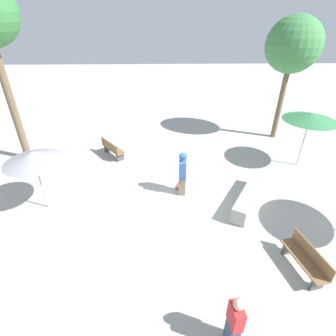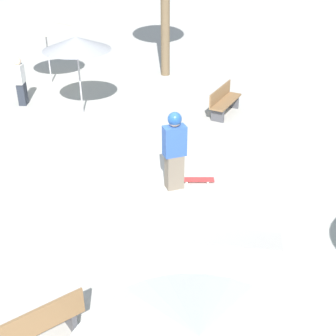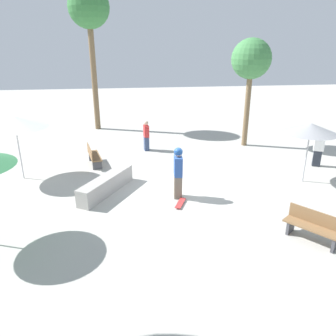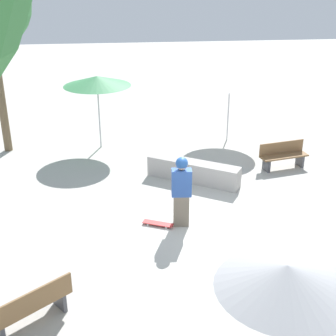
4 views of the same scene
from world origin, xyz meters
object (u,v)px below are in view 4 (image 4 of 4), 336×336
(concrete_ledge, at_px, (193,171))
(shade_umbrella_green, at_px, (97,81))
(skater_main, at_px, (181,189))
(bench_far, at_px, (31,307))
(skateboard, at_px, (158,223))
(bench_near, at_px, (283,155))
(shade_umbrella_grey, at_px, (286,277))
(shade_umbrella_white, at_px, (230,78))

(concrete_ledge, height_order, shade_umbrella_green, shade_umbrella_green)
(skater_main, height_order, shade_umbrella_green, shade_umbrella_green)
(skater_main, height_order, concrete_ledge, skater_main)
(concrete_ledge, bearing_deg, bench_far, 55.97)
(skateboard, xyz_separation_m, bench_near, (-4.39, -3.24, 0.37))
(shade_umbrella_green, bearing_deg, skater_main, 110.49)
(bench_near, xyz_separation_m, shade_umbrella_grey, (3.05, 8.45, 1.75))
(skateboard, relative_size, shade_umbrella_white, 0.31)
(bench_far, bearing_deg, shade_umbrella_grey, -63.51)
(skater_main, distance_m, bench_far, 4.66)
(concrete_ledge, relative_size, shade_umbrella_white, 1.06)
(bench_near, bearing_deg, shade_umbrella_green, -35.26)
(concrete_ledge, height_order, bench_far, bench_far)
(skateboard, relative_size, shade_umbrella_grey, 0.34)
(bench_near, bearing_deg, shade_umbrella_grey, 57.92)
(concrete_ledge, distance_m, shade_umbrella_white, 4.41)
(bench_near, bearing_deg, bench_far, 30.78)
(skater_main, bearing_deg, concrete_ledge, -101.48)
(bench_far, xyz_separation_m, shade_umbrella_white, (-5.81, -9.30, 1.93))
(shade_umbrella_grey, bearing_deg, bench_near, -109.86)
(skateboard, height_order, shade_umbrella_grey, shade_umbrella_grey)
(shade_umbrella_green, xyz_separation_m, shade_umbrella_white, (-4.74, -0.21, -0.08))
(skateboard, height_order, bench_far, bench_far)
(skateboard, distance_m, bench_far, 4.25)
(skater_main, xyz_separation_m, skateboard, (0.60, -0.01, -0.95))
(skateboard, relative_size, bench_far, 0.53)
(concrete_ledge, xyz_separation_m, shade_umbrella_white, (-1.85, -3.44, 2.04))
(skateboard, height_order, shade_umbrella_green, shade_umbrella_green)
(bench_far, distance_m, shade_umbrella_white, 11.13)
(skater_main, distance_m, concrete_ledge, 2.74)
(skater_main, xyz_separation_m, concrete_ledge, (-0.72, -2.55, -0.69))
(shade_umbrella_green, distance_m, shade_umbrella_grey, 11.36)
(shade_umbrella_green, bearing_deg, bench_far, 83.26)
(skater_main, bearing_deg, shade_umbrella_green, -65.15)
(skater_main, height_order, shade_umbrella_white, shade_umbrella_white)
(shade_umbrella_green, bearing_deg, shade_umbrella_grey, 104.80)
(shade_umbrella_grey, height_order, shade_umbrella_white, shade_umbrella_white)
(skater_main, distance_m, shade_umbrella_white, 6.66)
(shade_umbrella_grey, bearing_deg, skateboard, -75.60)
(skater_main, relative_size, shade_umbrella_green, 0.72)
(bench_near, xyz_separation_m, bench_far, (7.03, 6.56, 0.00))
(skater_main, xyz_separation_m, shade_umbrella_green, (2.16, -5.78, 1.43))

